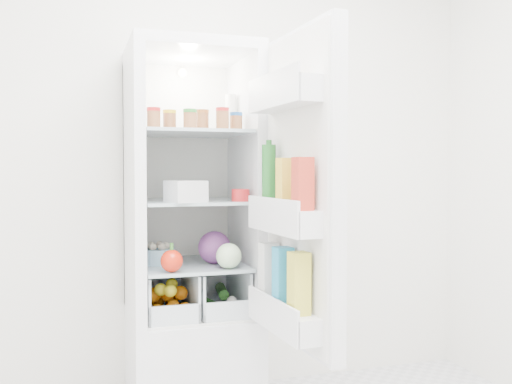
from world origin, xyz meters
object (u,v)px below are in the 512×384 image
object	(u,v)px
refrigerator	(190,278)
red_cabbage	(214,247)
fridge_door	(297,197)
mushroom_bowl	(158,256)

from	to	relation	value
refrigerator	red_cabbage	xyz separation A→B (m)	(0.10, -0.10, 0.16)
fridge_door	refrigerator	bearing A→B (deg)	23.08
mushroom_bowl	fridge_door	bearing A→B (deg)	-51.70
refrigerator	mushroom_bowl	world-z (taller)	refrigerator
refrigerator	fridge_door	bearing A→B (deg)	-63.38
mushroom_bowl	fridge_door	world-z (taller)	fridge_door
red_cabbage	refrigerator	bearing A→B (deg)	134.78
refrigerator	red_cabbage	distance (m)	0.22
red_cabbage	fridge_door	xyz separation A→B (m)	(0.22, -0.53, 0.27)
refrigerator	mushroom_bowl	bearing A→B (deg)	-168.81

